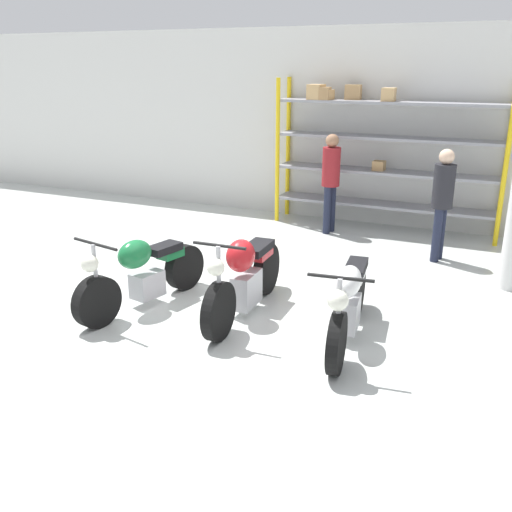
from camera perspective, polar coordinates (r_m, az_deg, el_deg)
ground_plane at (r=6.91m, az=-1.37°, el=-6.48°), size 30.00×30.00×0.00m
back_wall at (r=11.13m, az=10.24°, el=12.54°), size 30.00×0.08×3.60m
shelving_rack at (r=10.69m, az=12.33°, el=10.56°), size 4.09×0.63×2.69m
motorcycle_green at (r=7.27m, az=-11.30°, el=-1.71°), size 0.80×2.09×1.02m
motorcycle_red at (r=6.91m, az=-1.13°, el=-2.08°), size 0.62×2.16×1.10m
motorcycle_white at (r=6.36m, az=9.26°, el=-4.44°), size 0.65×2.17×1.01m
person_browsing at (r=9.16m, az=18.16°, el=5.73°), size 0.38×0.38×1.74m
person_near_rack at (r=10.32m, az=7.49°, el=8.02°), size 0.38×0.38×1.78m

